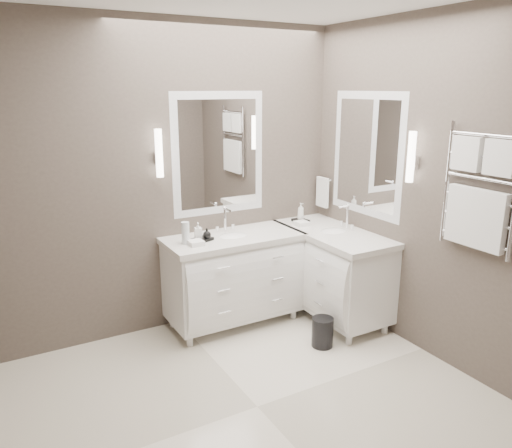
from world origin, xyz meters
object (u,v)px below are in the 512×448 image
vanity_back (234,274)px  vanity_right (332,268)px  waste_bin (323,332)px  towel_ladder (478,197)px

vanity_back → vanity_right: same height
vanity_back → waste_bin: bearing=-59.6°
towel_ladder → vanity_back: bearing=124.1°
towel_ladder → waste_bin: (-0.65, 0.86, -1.26)m
waste_bin → vanity_back: bearing=120.4°
vanity_back → towel_ladder: bearing=-55.9°
vanity_back → towel_ladder: towel_ladder is taller
vanity_back → waste_bin: (0.45, -0.77, -0.36)m
vanity_back → waste_bin: vanity_back is taller
vanity_back → vanity_right: bearing=-20.4°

